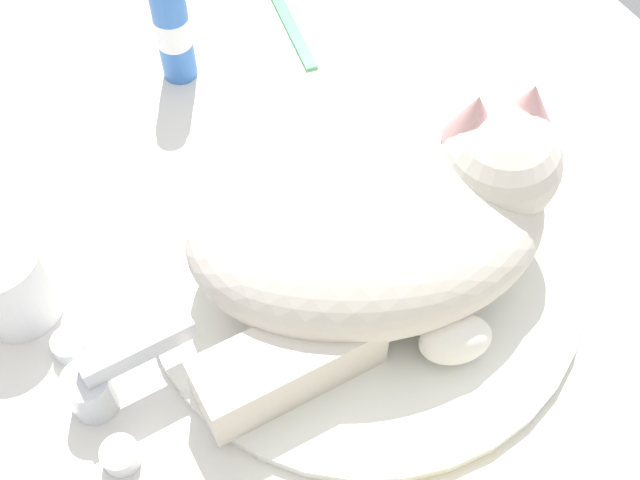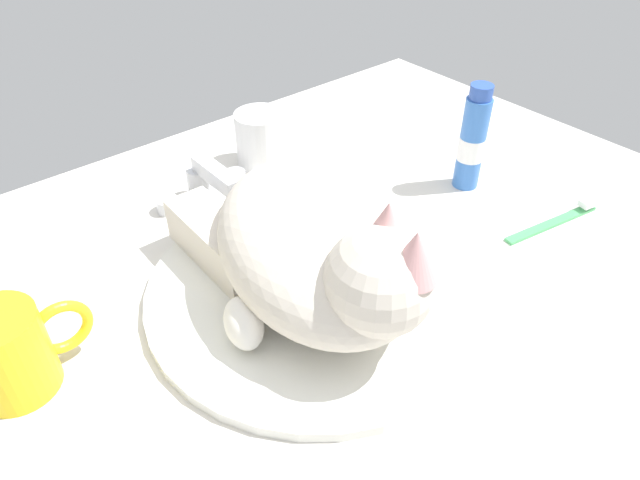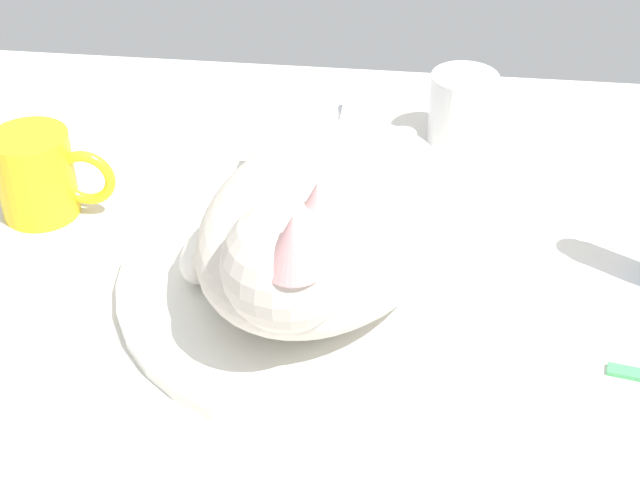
{
  "view_description": "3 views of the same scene",
  "coord_description": "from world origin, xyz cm",
  "px_view_note": "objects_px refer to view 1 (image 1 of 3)",
  "views": [
    {
      "loc": [
        -29.98,
        21.42,
        59.5
      ],
      "look_at": [
        0.54,
        3.81,
        6.79
      ],
      "focal_mm": 46.83,
      "sensor_mm": 36.0,
      "label": 1
    },
    {
      "loc": [
        -28.83,
        -34.64,
        42.58
      ],
      "look_at": [
        2.2,
        2.42,
        4.45
      ],
      "focal_mm": 32.49,
      "sensor_mm": 36.0,
      "label": 2
    },
    {
      "loc": [
        6.77,
        -65.02,
        52.97
      ],
      "look_at": [
        -0.69,
        -1.54,
        5.88
      ],
      "focal_mm": 54.87,
      "sensor_mm": 36.0,
      "label": 3
    }
  ],
  "objects_px": {
    "faucet": "(105,380)",
    "toothpaste_bottle": "(171,21)",
    "rinse_cup": "(8,282)",
    "toothbrush": "(286,14)",
    "cat": "(384,221)"
  },
  "relations": [
    {
      "from": "faucet",
      "to": "toothpaste_bottle",
      "type": "bearing_deg",
      "value": -33.42
    },
    {
      "from": "rinse_cup",
      "to": "toothpaste_bottle",
      "type": "bearing_deg",
      "value": -51.63
    },
    {
      "from": "toothpaste_bottle",
      "to": "toothbrush",
      "type": "xyz_separation_m",
      "value": [
        0.02,
        -0.13,
        -0.06
      ]
    },
    {
      "from": "toothpaste_bottle",
      "to": "toothbrush",
      "type": "distance_m",
      "value": 0.14
    },
    {
      "from": "toothpaste_bottle",
      "to": "rinse_cup",
      "type": "bearing_deg",
      "value": 128.37
    },
    {
      "from": "toothbrush",
      "to": "faucet",
      "type": "bearing_deg",
      "value": 133.82
    },
    {
      "from": "faucet",
      "to": "cat",
      "type": "bearing_deg",
      "value": -91.61
    },
    {
      "from": "toothpaste_bottle",
      "to": "toothbrush",
      "type": "relative_size",
      "value": 0.98
    },
    {
      "from": "cat",
      "to": "toothpaste_bottle",
      "type": "bearing_deg",
      "value": 9.11
    },
    {
      "from": "cat",
      "to": "rinse_cup",
      "type": "relative_size",
      "value": 4.43
    },
    {
      "from": "faucet",
      "to": "toothbrush",
      "type": "relative_size",
      "value": 0.89
    },
    {
      "from": "toothpaste_bottle",
      "to": "toothbrush",
      "type": "bearing_deg",
      "value": -81.77
    },
    {
      "from": "faucet",
      "to": "rinse_cup",
      "type": "bearing_deg",
      "value": 17.12
    },
    {
      "from": "toothbrush",
      "to": "toothpaste_bottle",
      "type": "bearing_deg",
      "value": 98.23
    },
    {
      "from": "rinse_cup",
      "to": "toothpaste_bottle",
      "type": "distance_m",
      "value": 0.29
    }
  ]
}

